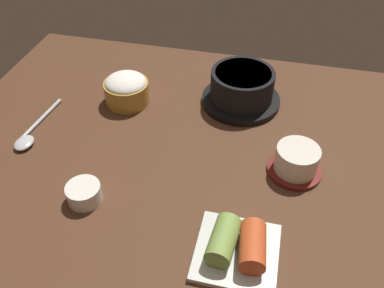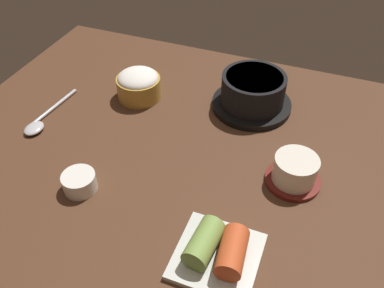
# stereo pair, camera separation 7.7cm
# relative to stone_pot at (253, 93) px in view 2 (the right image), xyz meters

# --- Properties ---
(dining_table) EXTENTS (1.00, 0.76, 0.02)m
(dining_table) POSITION_rel_stone_pot_xyz_m (-0.09, -0.17, -0.05)
(dining_table) COLOR #4C2D1C
(dining_table) RESTS_ON ground
(stone_pot) EXTENTS (0.18, 0.18, 0.08)m
(stone_pot) POSITION_rel_stone_pot_xyz_m (0.00, 0.00, 0.00)
(stone_pot) COLOR black
(stone_pot) RESTS_ON dining_table
(rice_bowl) EXTENTS (0.10, 0.10, 0.07)m
(rice_bowl) POSITION_rel_stone_pot_xyz_m (-0.25, -0.05, -0.00)
(rice_bowl) COLOR #B78C38
(rice_bowl) RESTS_ON dining_table
(tea_cup_with_saucer) EXTENTS (0.10, 0.10, 0.06)m
(tea_cup_with_saucer) POSITION_rel_stone_pot_xyz_m (0.13, -0.19, -0.01)
(tea_cup_with_saucer) COLOR maroon
(tea_cup_with_saucer) RESTS_ON dining_table
(kimchi_plate) EXTENTS (0.13, 0.13, 0.05)m
(kimchi_plate) POSITION_rel_stone_pot_xyz_m (0.05, -0.39, -0.02)
(kimchi_plate) COLOR silver
(kimchi_plate) RESTS_ON dining_table
(side_bowl_near) EXTENTS (0.06, 0.06, 0.03)m
(side_bowl_near) POSITION_rel_stone_pot_xyz_m (-0.22, -0.35, -0.02)
(side_bowl_near) COLOR white
(side_bowl_near) RESTS_ON dining_table
(spoon) EXTENTS (0.04, 0.18, 0.01)m
(spoon) POSITION_rel_stone_pot_xyz_m (-0.40, -0.22, -0.03)
(spoon) COLOR #B7B7BC
(spoon) RESTS_ON dining_table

